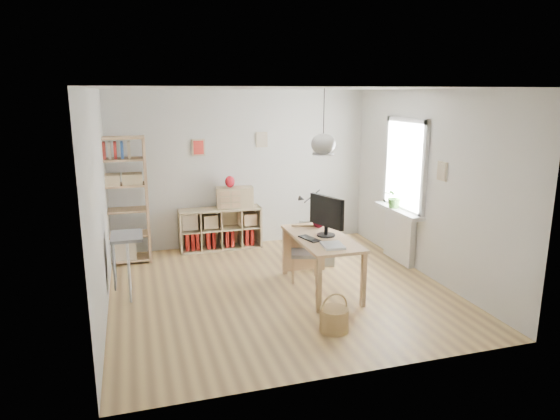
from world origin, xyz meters
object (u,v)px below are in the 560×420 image
object	(u,v)px
tall_bookshelf	(121,195)
desk	(321,243)
chair	(305,249)
storage_chest	(317,249)
cube_shelf	(219,232)
monitor	(326,214)
drawer_chest	(235,197)

from	to	relation	value
tall_bookshelf	desk	bearing A→B (deg)	-37.01
chair	storage_chest	distance (m)	0.84
desk	tall_bookshelf	world-z (taller)	tall_bookshelf
desk	tall_bookshelf	bearing A→B (deg)	142.99
desk	storage_chest	world-z (taller)	desk
tall_bookshelf	cube_shelf	bearing A→B (deg)	10.19
tall_bookshelf	monitor	bearing A→B (deg)	-35.98
desk	drawer_chest	xyz separation A→B (m)	(-0.74, 2.19, 0.24)
chair	desk	bearing A→B (deg)	-60.69
cube_shelf	desk	bearing A→B (deg)	-65.39
tall_bookshelf	chair	xyz separation A→B (m)	(2.50, -1.52, -0.64)
chair	monitor	size ratio (longest dim) A/B	1.28
cube_shelf	drawer_chest	world-z (taller)	drawer_chest
chair	monitor	bearing A→B (deg)	-50.70
cube_shelf	drawer_chest	xyz separation A→B (m)	(0.29, -0.04, 0.60)
monitor	drawer_chest	size ratio (longest dim) A/B	0.99
cube_shelf	monitor	xyz separation A→B (m)	(1.10, -2.21, 0.76)
monitor	drawer_chest	bearing A→B (deg)	91.25
drawer_chest	monitor	bearing A→B (deg)	-62.30
desk	tall_bookshelf	xyz separation A→B (m)	(-2.59, 1.95, 0.43)
desk	cube_shelf	bearing A→B (deg)	114.61
storage_chest	chair	bearing A→B (deg)	-102.02
chair	storage_chest	xyz separation A→B (m)	(0.45, 0.67, -0.25)
cube_shelf	monitor	bearing A→B (deg)	-63.65
desk	chair	distance (m)	0.48
desk	chair	xyz separation A→B (m)	(-0.09, 0.43, -0.21)
tall_bookshelf	chair	distance (m)	3.00
tall_bookshelf	monitor	world-z (taller)	tall_bookshelf
desk	cube_shelf	size ratio (longest dim) A/B	1.07
desk	cube_shelf	distance (m)	2.48
monitor	drawer_chest	world-z (taller)	monitor
tall_bookshelf	drawer_chest	bearing A→B (deg)	7.39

